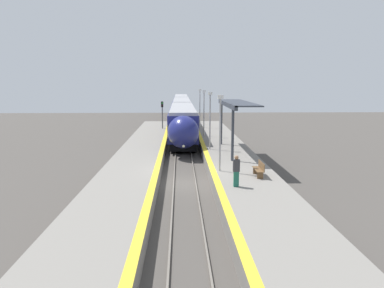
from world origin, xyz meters
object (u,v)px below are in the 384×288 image
platform_bench (260,169)px  lamppost_near (220,128)px  lamppost_farthest (200,105)px  railway_signal (162,115)px  lamppost_far (204,110)px  lamppost_mid (210,116)px  train (182,110)px  person_waiting (236,170)px

platform_bench → lamppost_near: lamppost_near is taller
lamppost_farthest → platform_bench: bearing=-84.9°
railway_signal → lamppost_far: lamppost_far is taller
lamppost_near → lamppost_farthest: bearing=90.0°
platform_bench → lamppost_farthest: bearing=95.1°
lamppost_near → lamppost_mid: same height
railway_signal → lamppost_mid: 15.71m
train → lamppost_mid: size_ratio=12.33×
platform_bench → person_waiting: (-1.77, -2.26, 0.44)m
lamppost_mid → lamppost_far: same height
lamppost_near → lamppost_far: 16.12m
lamppost_far → lamppost_farthest: 8.06m
railway_signal → lamppost_mid: (4.75, -14.94, 1.11)m
railway_signal → lamppost_far: size_ratio=0.88×
lamppost_near → platform_bench: bearing=-33.2°
person_waiting → train: bearing=93.9°
railway_signal → lamppost_far: (4.75, -6.88, 1.11)m
railway_signal → lamppost_farthest: (4.75, 1.18, 1.11)m
lamppost_far → person_waiting: bearing=-88.5°
train → railway_signal: railway_signal is taller
train → lamppost_near: (2.27, -37.38, 1.50)m
lamppost_farthest → train: bearing=99.7°
lamppost_far → lamppost_mid: bearing=-90.0°
train → platform_bench: size_ratio=36.28×
lamppost_farthest → lamppost_near: bearing=-90.0°
lamppost_near → lamppost_far: same height
platform_bench → person_waiting: bearing=-128.0°
person_waiting → lamppost_far: size_ratio=0.36×
person_waiting → lamppost_farthest: size_ratio=0.36×
person_waiting → lamppost_far: 19.97m
lamppost_mid → lamppost_far: (0.00, 8.06, 0.00)m
train → railway_signal: 14.61m
lamppost_near → lamppost_far: (0.00, 16.12, 0.00)m
train → lamppost_mid: lamppost_mid is taller
lamppost_near → lamppost_farthest: (0.00, 24.17, 0.00)m
railway_signal → lamppost_near: size_ratio=0.88×
train → lamppost_farthest: lamppost_farthest is taller
platform_bench → lamppost_near: bearing=146.8°
person_waiting → lamppost_near: size_ratio=0.36×
platform_bench → lamppost_far: bearing=97.4°
person_waiting → lamppost_far: (-0.51, 19.87, 1.91)m
platform_bench → lamppost_far: (-2.28, 17.61, 2.35)m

